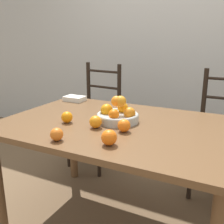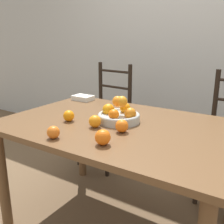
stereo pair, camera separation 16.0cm
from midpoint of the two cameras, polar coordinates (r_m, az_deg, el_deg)
The scene contains 11 objects.
ground_plane at distance 2.03m, azimuth 3.78°, elevation -23.25°, with size 12.00×12.00×0.00m, color brown.
wall_back at distance 2.99m, azimuth 18.93°, elevation 15.46°, with size 8.00×0.06×2.60m.
dining_table at distance 1.69m, azimuth 4.19°, elevation -5.68°, with size 1.48×1.00×0.76m.
fruit_bowl at distance 1.68m, azimuth 4.25°, elevation -0.58°, with size 0.27×0.27×0.17m.
orange_loose_0 at distance 1.70m, azimuth -6.76°, elevation -0.87°, with size 0.07×0.07×0.07m.
orange_loose_1 at distance 1.42m, azimuth -9.55°, elevation -4.43°, with size 0.07×0.07×0.07m.
orange_loose_2 at distance 1.57m, azimuth -0.84°, elevation -2.09°, with size 0.08×0.08×0.08m.
orange_loose_3 at distance 1.32m, azimuth 1.45°, elevation -5.58°, with size 0.08×0.08×0.08m.
orange_loose_4 at distance 1.50m, azimuth 5.22°, elevation -3.09°, with size 0.08×0.08×0.08m.
chair_left at distance 2.67m, azimuth 0.49°, elevation -1.57°, with size 0.46×0.44×1.03m.
book_stack at distance 2.28m, azimuth -4.34°, elevation 3.08°, with size 0.17×0.12×0.04m.
Camera 2 is at (0.81, -1.35, 1.28)m, focal length 42.00 mm.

